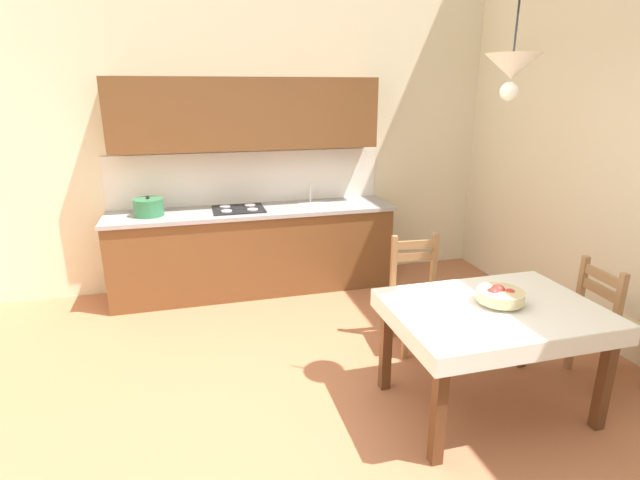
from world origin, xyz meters
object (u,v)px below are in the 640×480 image
dining_chair_window_side (610,326)px  pendant_lamp (512,68)px  dining_table (493,324)px  kitchen_cabinetry (252,212)px  dining_chair_kitchen_side (418,295)px  fruit_bowl (500,296)px

dining_chair_window_side → pendant_lamp: bearing=176.2°
dining_table → dining_chair_window_side: size_ratio=1.44×
kitchen_cabinetry → dining_chair_kitchen_side: 2.00m
fruit_bowl → pendant_lamp: pendant_lamp is taller
pendant_lamp → dining_chair_kitchen_side: bearing=96.0°
dining_chair_window_side → fruit_bowl: 1.05m
dining_chair_kitchen_side → fruit_bowl: (0.11, -0.90, 0.37)m
dining_chair_window_side → dining_chair_kitchen_side: same height
dining_table → dining_chair_kitchen_side: 0.95m
kitchen_cabinetry → dining_chair_window_side: 3.35m
dining_chair_kitchen_side → pendant_lamp: (0.08, -0.80, 1.76)m
kitchen_cabinetry → dining_chair_window_side: bearing=-47.1°
kitchen_cabinetry → dining_table: 2.79m
dining_chair_window_side → pendant_lamp: pendant_lamp is taller
kitchen_cabinetry → dining_chair_window_side: kitchen_cabinetry is taller
dining_chair_kitchen_side → pendant_lamp: pendant_lamp is taller
dining_chair_kitchen_side → pendant_lamp: bearing=-84.0°
kitchen_cabinetry → dining_table: bearing=-63.7°
dining_table → dining_chair_window_side: dining_chair_window_side is taller
kitchen_cabinetry → pendant_lamp: (1.25, -2.37, 1.35)m
kitchen_cabinetry → dining_chair_kitchen_side: kitchen_cabinetry is taller
dining_chair_window_side → dining_chair_kitchen_side: (-1.10, 0.87, 0.00)m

